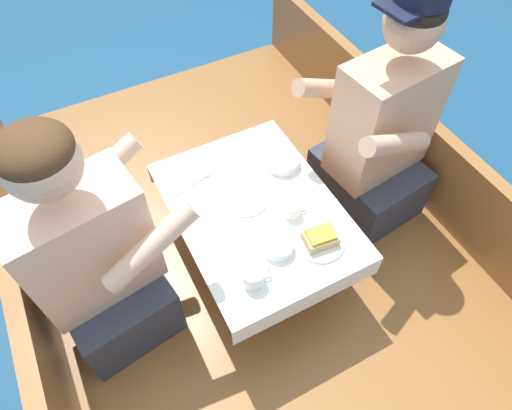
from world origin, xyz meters
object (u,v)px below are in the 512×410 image
object	(u,v)px
person_port	(95,259)
coffee_cup_starboard	(253,276)
coffee_cup_port	(292,209)
person_starboard	(379,136)
sandwich	(320,237)

from	to	relation	value
person_port	coffee_cup_starboard	bearing A→B (deg)	-42.86
coffee_cup_port	coffee_cup_starboard	bearing A→B (deg)	-144.73
person_starboard	sandwich	bearing A→B (deg)	25.13
person_port	coffee_cup_starboard	size ratio (longest dim) A/B	9.33
sandwich	coffee_cup_port	xyz separation A→B (m)	(-0.02, 0.16, -0.00)
person_starboard	coffee_cup_starboard	distance (m)	0.81
person_starboard	coffee_cup_port	bearing A→B (deg)	8.57
person_starboard	person_port	bearing A→B (deg)	-6.06
sandwich	coffee_cup_port	size ratio (longest dim) A/B	1.35
person_starboard	coffee_cup_port	xyz separation A→B (m)	(-0.48, -0.13, -0.04)
coffee_cup_starboard	coffee_cup_port	bearing A→B (deg)	35.27
sandwich	coffee_cup_starboard	bearing A→B (deg)	-174.59
person_port	sandwich	bearing A→B (deg)	-29.51
person_port	person_starboard	world-z (taller)	person_starboard
person_port	sandwich	xyz separation A→B (m)	(0.72, -0.27, -0.01)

